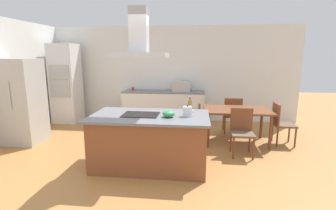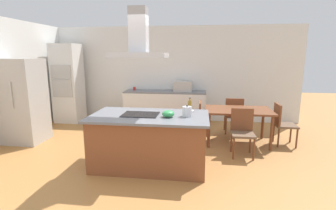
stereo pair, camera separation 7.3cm
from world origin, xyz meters
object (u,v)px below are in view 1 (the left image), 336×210
at_px(chair_facing_island, 242,129).
at_px(chair_facing_back_wall, 232,113).
at_px(coffee_mug_red, 133,89).
at_px(wall_oven_stack, 66,84).
at_px(cooktop, 141,115).
at_px(olive_oil_bottle, 190,106).
at_px(countertop_microwave, 182,86).
at_px(range_hood, 139,42).
at_px(chair_at_left_end, 194,119).
at_px(tea_kettle, 187,111).
at_px(chair_at_right_end, 280,121).
at_px(refrigerator, 21,101).
at_px(dining_table, 237,113).
at_px(mixing_bowl, 169,114).

distance_m(chair_facing_island, chair_facing_back_wall, 1.33).
distance_m(coffee_mug_red, wall_oven_stack, 1.88).
distance_m(cooktop, olive_oil_bottle, 0.88).
bearing_deg(countertop_microwave, cooktop, -100.05).
distance_m(countertop_microwave, range_hood, 3.11).
xyz_separation_m(coffee_mug_red, chair_at_left_end, (1.79, -1.58, -0.44)).
xyz_separation_m(cooktop, coffee_mug_red, (-0.90, 2.95, 0.04)).
distance_m(tea_kettle, coffee_mug_red, 3.41).
relative_size(cooktop, countertop_microwave, 1.20).
bearing_deg(wall_oven_stack, chair_facing_island, -23.07).
distance_m(tea_kettle, chair_at_right_end, 2.42).
bearing_deg(tea_kettle, chair_facing_island, 34.94).
distance_m(tea_kettle, refrigerator, 3.72).
bearing_deg(dining_table, cooktop, -142.76).
distance_m(mixing_bowl, chair_at_left_end, 1.59).
distance_m(chair_at_right_end, chair_at_left_end, 1.83).
relative_size(chair_facing_island, range_hood, 0.99).
bearing_deg(chair_at_left_end, mixing_bowl, -105.45).
relative_size(refrigerator, chair_at_right_end, 2.04).
relative_size(olive_oil_bottle, wall_oven_stack, 0.12).
xyz_separation_m(wall_oven_stack, chair_at_left_end, (3.64, -1.27, -0.59)).
height_order(refrigerator, range_hood, range_hood).
xyz_separation_m(cooktop, countertop_microwave, (0.51, 2.88, 0.13)).
bearing_deg(chair_at_left_end, dining_table, -0.00).
distance_m(cooktop, mixing_bowl, 0.50).
bearing_deg(mixing_bowl, refrigerator, 163.71).
relative_size(refrigerator, chair_facing_back_wall, 2.04).
bearing_deg(chair_at_left_end, chair_at_right_end, 0.00).
xyz_separation_m(dining_table, chair_facing_island, (-0.00, -0.67, -0.16)).
bearing_deg(wall_oven_stack, range_hood, -43.94).
bearing_deg(wall_oven_stack, cooktop, -43.94).
height_order(coffee_mug_red, chair_facing_back_wall, coffee_mug_red).
height_order(dining_table, chair_facing_back_wall, chair_facing_back_wall).
height_order(cooktop, coffee_mug_red, coffee_mug_red).
bearing_deg(tea_kettle, mixing_bowl, -162.96).
relative_size(cooktop, dining_table, 0.43).
xyz_separation_m(chair_facing_island, chair_at_right_end, (0.92, 0.67, 0.00)).
height_order(tea_kettle, wall_oven_stack, wall_oven_stack).
xyz_separation_m(olive_oil_bottle, countertop_microwave, (-0.30, 2.56, 0.03)).
bearing_deg(mixing_bowl, olive_oil_bottle, 51.96).
relative_size(cooktop, mixing_bowl, 2.97).
relative_size(cooktop, range_hood, 0.67).
bearing_deg(countertop_microwave, wall_oven_stack, -175.89).
height_order(countertop_microwave, chair_facing_back_wall, countertop_microwave).
bearing_deg(chair_at_right_end, chair_at_left_end, 180.00).
relative_size(coffee_mug_red, range_hood, 0.10).
distance_m(coffee_mug_red, chair_facing_island, 3.54).
bearing_deg(chair_at_right_end, olive_oil_bottle, -151.18).
bearing_deg(refrigerator, dining_table, 6.20).
height_order(chair_facing_back_wall, range_hood, range_hood).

